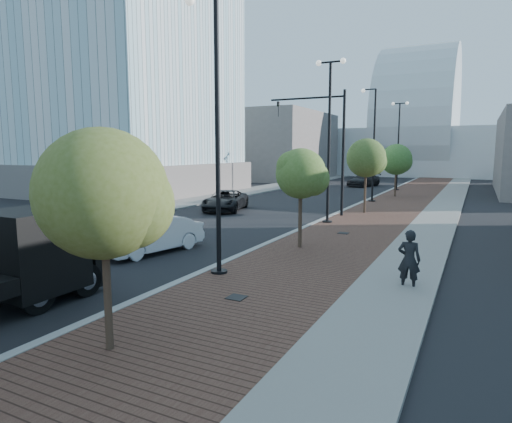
% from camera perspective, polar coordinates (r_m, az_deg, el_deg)
% --- Properties ---
extents(sidewalk, '(7.00, 140.00, 0.12)m').
position_cam_1_polar(sidewalk, '(42.90, 20.25, 1.79)').
color(sidewalk, '#4C2D23').
rests_on(sidewalk, ground).
extents(concrete_strip, '(2.40, 140.00, 0.13)m').
position_cam_1_polar(concrete_strip, '(42.69, 23.85, 1.58)').
color(concrete_strip, slate).
rests_on(concrete_strip, ground).
extents(curb, '(0.30, 140.00, 0.14)m').
position_cam_1_polar(curb, '(43.43, 15.66, 2.06)').
color(curb, gray).
rests_on(curb, ground).
extents(west_sidewalk, '(4.00, 140.00, 0.12)m').
position_cam_1_polar(west_sidewalk, '(47.65, 0.13, 2.83)').
color(west_sidewalk, slate).
rests_on(west_sidewalk, ground).
extents(white_sedan, '(2.53, 4.83, 1.51)m').
position_cam_1_polar(white_sedan, '(18.91, -13.36, -2.95)').
color(white_sedan, white).
rests_on(white_sedan, ground).
extents(dark_car_mid, '(3.67, 5.63, 1.44)m').
position_cam_1_polar(dark_car_mid, '(31.51, -3.97, 1.44)').
color(dark_car_mid, black).
rests_on(dark_car_mid, ground).
extents(dark_car_far, '(3.57, 5.62, 1.52)m').
position_cam_1_polar(dark_car_far, '(54.49, 13.77, 3.97)').
color(dark_car_far, black).
rests_on(dark_car_far, ground).
extents(pedestrian, '(0.69, 0.45, 1.87)m').
position_cam_1_polar(pedestrian, '(14.28, 19.21, -5.93)').
color(pedestrian, black).
rests_on(pedestrian, ground).
extents(streetlight_1, '(1.44, 0.56, 9.21)m').
position_cam_1_polar(streetlight_1, '(14.67, -5.37, 8.26)').
color(streetlight_1, black).
rests_on(streetlight_1, ground).
extents(streetlight_2, '(1.72, 0.56, 9.28)m').
position_cam_1_polar(streetlight_2, '(25.62, 9.43, 9.07)').
color(streetlight_2, black).
rests_on(streetlight_2, ground).
extents(streetlight_3, '(1.44, 0.56, 9.21)m').
position_cam_1_polar(streetlight_3, '(37.26, 14.83, 7.77)').
color(streetlight_3, black).
rests_on(streetlight_3, ground).
extents(streetlight_4, '(1.72, 0.56, 9.28)m').
position_cam_1_polar(streetlight_4, '(49.04, 17.94, 8.16)').
color(streetlight_4, black).
rests_on(streetlight_4, ground).
extents(traffic_mast, '(5.09, 0.20, 8.00)m').
position_cam_1_polar(traffic_mast, '(28.75, 9.52, 9.25)').
color(traffic_mast, black).
rests_on(traffic_mast, ground).
extents(tree_0, '(2.65, 2.64, 4.70)m').
position_cam_1_polar(tree_0, '(9.30, -18.93, 2.14)').
color(tree_0, '#382619').
rests_on(tree_0, ground).
extents(tree_1, '(2.21, 2.13, 4.35)m').
position_cam_1_polar(tree_1, '(18.70, 5.97, 4.87)').
color(tree_1, '#382619').
rests_on(tree_1, ground).
extents(tree_2, '(2.59, 2.57, 5.06)m').
position_cam_1_polar(tree_2, '(30.20, 14.17, 6.72)').
color(tree_2, '#382619').
rests_on(tree_2, ground).
extents(tree_3, '(2.79, 2.79, 4.86)m').
position_cam_1_polar(tree_3, '(41.99, 17.78, 6.42)').
color(tree_3, '#382619').
rests_on(tree_3, ground).
extents(tower_podium, '(19.00, 19.00, 3.00)m').
position_cam_1_polar(tower_podium, '(47.28, -16.41, 4.22)').
color(tower_podium, slate).
rests_on(tower_podium, ground).
extents(convention_center, '(50.00, 30.00, 50.00)m').
position_cam_1_polar(convention_center, '(88.05, 20.29, 8.53)').
color(convention_center, '#B4BCBF').
rests_on(convention_center, ground).
extents(commercial_block_nw, '(14.00, 20.00, 10.00)m').
position_cam_1_polar(commercial_block_nw, '(68.54, 2.42, 8.49)').
color(commercial_block_nw, '#675F5C').
rests_on(commercial_block_nw, ground).
extents(utility_cover_1, '(0.50, 0.50, 0.02)m').
position_cam_1_polar(utility_cover_1, '(12.66, -2.54, -11.05)').
color(utility_cover_1, black).
rests_on(utility_cover_1, sidewalk).
extents(utility_cover_2, '(0.50, 0.50, 0.02)m').
position_cam_1_polar(utility_cover_2, '(22.60, 11.25, -2.75)').
color(utility_cover_2, black).
rests_on(utility_cover_2, sidewalk).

